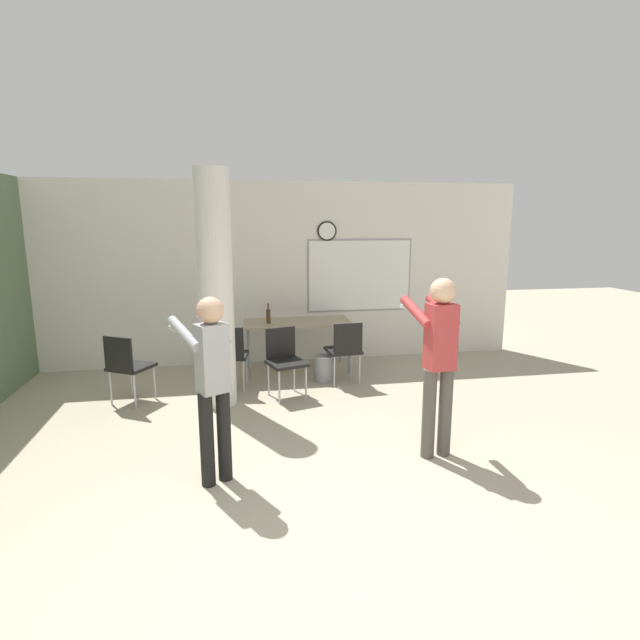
{
  "coord_description": "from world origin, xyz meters",
  "views": [
    {
      "loc": [
        -0.6,
        -2.7,
        2.2
      ],
      "look_at": [
        0.29,
        2.24,
        1.2
      ],
      "focal_mm": 28.0,
      "sensor_mm": 36.0,
      "label": 1
    }
  ],
  "objects_px": {
    "chair_table_right": "(345,347)",
    "person_playing_side": "(438,353)",
    "chair_table_left": "(230,353)",
    "chair_table_front": "(284,357)",
    "bottle_on_table": "(268,316)",
    "folding_table": "(297,325)",
    "chair_near_pillar": "(127,364)",
    "person_playing_front": "(211,376)"
  },
  "relations": [
    {
      "from": "chair_near_pillar",
      "to": "folding_table",
      "type": "bearing_deg",
      "value": 25.14
    },
    {
      "from": "chair_table_left",
      "to": "chair_table_right",
      "type": "height_order",
      "value": "same"
    },
    {
      "from": "chair_table_left",
      "to": "person_playing_side",
      "type": "xyz_separation_m",
      "value": [
        1.91,
        -2.24,
        0.49
      ]
    },
    {
      "from": "chair_table_right",
      "to": "bottle_on_table",
      "type": "bearing_deg",
      "value": 146.79
    },
    {
      "from": "person_playing_front",
      "to": "folding_table",
      "type": "bearing_deg",
      "value": 70.05
    },
    {
      "from": "chair_near_pillar",
      "to": "chair_table_right",
      "type": "xyz_separation_m",
      "value": [
        2.77,
        0.3,
        0.0
      ]
    },
    {
      "from": "person_playing_front",
      "to": "person_playing_side",
      "type": "xyz_separation_m",
      "value": [
        2.05,
        0.14,
        0.06
      ]
    },
    {
      "from": "chair_near_pillar",
      "to": "chair_table_left",
      "type": "height_order",
      "value": "same"
    },
    {
      "from": "chair_table_left",
      "to": "person_playing_side",
      "type": "height_order",
      "value": "person_playing_side"
    },
    {
      "from": "chair_table_left",
      "to": "folding_table",
      "type": "bearing_deg",
      "value": 36.49
    },
    {
      "from": "chair_table_left",
      "to": "person_playing_front",
      "type": "relative_size",
      "value": 0.54
    },
    {
      "from": "folding_table",
      "to": "person_playing_side",
      "type": "height_order",
      "value": "person_playing_side"
    },
    {
      "from": "chair_table_front",
      "to": "bottle_on_table",
      "type": "bearing_deg",
      "value": 96.94
    },
    {
      "from": "chair_near_pillar",
      "to": "chair_table_right",
      "type": "height_order",
      "value": "same"
    },
    {
      "from": "person_playing_front",
      "to": "bottle_on_table",
      "type": "bearing_deg",
      "value": 76.97
    },
    {
      "from": "folding_table",
      "to": "chair_table_right",
      "type": "xyz_separation_m",
      "value": [
        0.55,
        -0.74,
        -0.19
      ]
    },
    {
      "from": "bottle_on_table",
      "to": "chair_table_right",
      "type": "height_order",
      "value": "bottle_on_table"
    },
    {
      "from": "chair_table_left",
      "to": "chair_table_front",
      "type": "xyz_separation_m",
      "value": [
        0.68,
        -0.35,
        0.0
      ]
    },
    {
      "from": "chair_table_right",
      "to": "person_playing_side",
      "type": "bearing_deg",
      "value": -80.62
    },
    {
      "from": "bottle_on_table",
      "to": "chair_near_pillar",
      "type": "distance_m",
      "value": 2.05
    },
    {
      "from": "chair_table_right",
      "to": "folding_table",
      "type": "bearing_deg",
      "value": 126.82
    },
    {
      "from": "bottle_on_table",
      "to": "folding_table",
      "type": "bearing_deg",
      "value": 12.35
    },
    {
      "from": "bottle_on_table",
      "to": "chair_table_left",
      "type": "bearing_deg",
      "value": -131.24
    },
    {
      "from": "chair_table_front",
      "to": "person_playing_side",
      "type": "xyz_separation_m",
      "value": [
        1.23,
        -1.88,
        0.49
      ]
    },
    {
      "from": "person_playing_side",
      "to": "chair_table_right",
      "type": "bearing_deg",
      "value": 99.38
    },
    {
      "from": "bottle_on_table",
      "to": "chair_table_front",
      "type": "height_order",
      "value": "bottle_on_table"
    },
    {
      "from": "chair_table_right",
      "to": "person_playing_front",
      "type": "bearing_deg",
      "value": -125.35
    },
    {
      "from": "person_playing_front",
      "to": "person_playing_side",
      "type": "distance_m",
      "value": 2.06
    },
    {
      "from": "folding_table",
      "to": "chair_table_left",
      "type": "height_order",
      "value": "chair_table_left"
    },
    {
      "from": "person_playing_side",
      "to": "chair_near_pillar",
      "type": "bearing_deg",
      "value": 148.39
    },
    {
      "from": "folding_table",
      "to": "chair_table_front",
      "type": "relative_size",
      "value": 1.79
    },
    {
      "from": "person_playing_side",
      "to": "folding_table",
      "type": "bearing_deg",
      "value": 107.24
    },
    {
      "from": "person_playing_front",
      "to": "chair_table_right",
      "type": "bearing_deg",
      "value": 54.65
    },
    {
      "from": "chair_near_pillar",
      "to": "person_playing_front",
      "type": "relative_size",
      "value": 0.54
    },
    {
      "from": "folding_table",
      "to": "chair_table_right",
      "type": "distance_m",
      "value": 0.94
    },
    {
      "from": "chair_table_left",
      "to": "chair_table_front",
      "type": "bearing_deg",
      "value": -27.5
    },
    {
      "from": "bottle_on_table",
      "to": "chair_table_left",
      "type": "distance_m",
      "value": 0.92
    },
    {
      "from": "person_playing_side",
      "to": "bottle_on_table",
      "type": "bearing_deg",
      "value": 115.19
    },
    {
      "from": "chair_near_pillar",
      "to": "chair_table_left",
      "type": "relative_size",
      "value": 1.0
    },
    {
      "from": "chair_near_pillar",
      "to": "person_playing_side",
      "type": "height_order",
      "value": "person_playing_side"
    },
    {
      "from": "chair_near_pillar",
      "to": "chair_table_front",
      "type": "height_order",
      "value": "same"
    },
    {
      "from": "chair_table_right",
      "to": "chair_table_front",
      "type": "xyz_separation_m",
      "value": [
        -0.86,
        -0.35,
        0.0
      ]
    }
  ]
}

